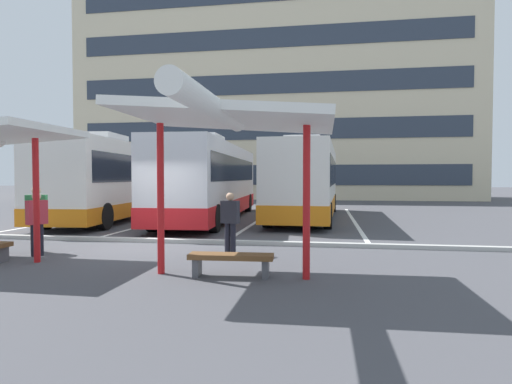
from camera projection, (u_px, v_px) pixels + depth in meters
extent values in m
plane|color=#47474C|center=(142.00, 246.00, 11.93)|extent=(160.00, 160.00, 0.00)
cube|color=beige|center=(273.00, 97.00, 41.66)|extent=(36.40, 10.08, 19.63)
cube|color=#2D3847|center=(266.00, 175.00, 36.92)|extent=(33.49, 0.08, 1.73)
cube|color=#2D3847|center=(266.00, 130.00, 36.78)|extent=(33.49, 0.08, 1.73)
cube|color=#2D3847|center=(266.00, 84.00, 36.65)|extent=(33.49, 0.08, 1.73)
cube|color=#2D3847|center=(266.00, 38.00, 36.52)|extent=(33.49, 0.08, 1.73)
cube|color=silver|center=(116.00, 179.00, 19.46)|extent=(3.41, 10.95, 3.14)
cube|color=orange|center=(116.00, 207.00, 19.50)|extent=(3.45, 10.99, 0.60)
cube|color=black|center=(115.00, 169.00, 19.44)|extent=(3.36, 10.10, 1.11)
cube|color=black|center=(152.00, 173.00, 24.79)|extent=(2.17, 0.27, 1.88)
cube|color=silver|center=(102.00, 138.00, 18.06)|extent=(1.67, 2.32, 0.36)
cylinder|color=black|center=(123.00, 204.00, 23.36)|extent=(0.39, 1.02, 1.00)
cylinder|color=black|center=(164.00, 204.00, 23.20)|extent=(0.39, 1.02, 1.00)
cylinder|color=black|center=(45.00, 216.00, 15.81)|extent=(0.39, 1.02, 1.00)
cylinder|color=black|center=(104.00, 216.00, 15.65)|extent=(0.39, 1.02, 1.00)
cube|color=silver|center=(211.00, 180.00, 19.60)|extent=(3.12, 12.57, 3.09)
cube|color=red|center=(211.00, 206.00, 19.64)|extent=(3.16, 12.61, 0.69)
cube|color=black|center=(211.00, 169.00, 19.58)|extent=(3.10, 11.57, 1.03)
cube|color=black|center=(233.00, 173.00, 25.74)|extent=(2.17, 0.20, 1.86)
cube|color=silver|center=(203.00, 139.00, 17.99)|extent=(1.59, 2.28, 0.36)
cylinder|color=black|center=(209.00, 203.00, 24.36)|extent=(0.35, 1.01, 1.00)
cylinder|color=black|center=(248.00, 203.00, 24.12)|extent=(0.35, 1.01, 1.00)
cylinder|color=black|center=(152.00, 218.00, 15.17)|extent=(0.35, 1.01, 1.00)
cylinder|color=black|center=(215.00, 218.00, 14.92)|extent=(0.35, 1.01, 1.00)
cube|color=silver|center=(306.00, 180.00, 20.11)|extent=(2.96, 11.44, 3.07)
cube|color=orange|center=(306.00, 205.00, 20.15)|extent=(3.00, 11.48, 0.69)
cube|color=black|center=(306.00, 172.00, 20.10)|extent=(2.96, 10.53, 1.19)
cube|color=black|center=(314.00, 173.00, 25.62)|extent=(2.21, 0.17, 1.84)
cube|color=silver|center=(304.00, 141.00, 18.66)|extent=(1.59, 2.26, 0.36)
cylinder|color=black|center=(292.00, 203.00, 24.37)|extent=(0.34, 1.01, 1.00)
cylinder|color=black|center=(333.00, 203.00, 23.91)|extent=(0.34, 1.01, 1.00)
cylinder|color=black|center=(267.00, 215.00, 16.40)|extent=(0.34, 1.01, 1.00)
cylinder|color=black|center=(328.00, 216.00, 15.93)|extent=(0.34, 1.01, 1.00)
cube|color=white|center=(92.00, 216.00, 21.09)|extent=(0.16, 14.00, 0.01)
cube|color=white|center=(174.00, 218.00, 20.41)|extent=(0.16, 14.00, 0.01)
cube|color=white|center=(260.00, 219.00, 19.73)|extent=(0.16, 14.00, 0.01)
cube|color=white|center=(354.00, 221.00, 19.05)|extent=(0.16, 14.00, 0.01)
cylinder|color=red|center=(36.00, 200.00, 9.65)|extent=(0.14, 0.14, 2.82)
cube|color=#4C4C51|center=(1.00, 255.00, 9.67)|extent=(0.12, 0.34, 0.35)
cylinder|color=red|center=(161.00, 199.00, 8.50)|extent=(0.14, 0.14, 3.01)
cylinder|color=red|center=(306.00, 200.00, 8.03)|extent=(0.14, 0.14, 3.01)
cube|color=white|center=(231.00, 117.00, 8.21)|extent=(3.90, 3.07, 0.42)
cylinder|color=white|center=(213.00, 107.00, 6.85)|extent=(0.36, 3.90, 0.36)
cube|color=brown|center=(231.00, 256.00, 8.25)|extent=(1.67, 0.51, 0.10)
cube|color=#4C4C51|center=(197.00, 267.00, 8.33)|extent=(0.14, 0.34, 0.35)
cube|color=#4C4C51|center=(266.00, 269.00, 8.18)|extent=(0.14, 0.34, 0.35)
cube|color=#ADADA8|center=(152.00, 240.00, 12.67)|extent=(44.00, 0.24, 0.12)
cylinder|color=black|center=(41.00, 240.00, 10.52)|extent=(0.14, 0.14, 0.78)
cylinder|color=black|center=(34.00, 240.00, 10.40)|extent=(0.14, 0.14, 0.78)
cube|color=#BF333F|center=(37.00, 212.00, 10.44)|extent=(0.42, 0.50, 0.59)
sphere|color=beige|center=(36.00, 196.00, 10.43)|extent=(0.21, 0.21, 0.21)
cylinder|color=brown|center=(33.00, 236.00, 11.03)|extent=(0.14, 0.14, 0.85)
cylinder|color=brown|center=(41.00, 235.00, 11.06)|extent=(0.14, 0.14, 0.85)
cube|color=#338C4C|center=(36.00, 207.00, 11.02)|extent=(0.54, 0.38, 0.63)
sphere|color=beige|center=(36.00, 190.00, 11.00)|extent=(0.23, 0.23, 0.23)
cylinder|color=black|center=(227.00, 238.00, 10.87)|extent=(0.14, 0.14, 0.77)
cylinder|color=black|center=(233.00, 238.00, 10.82)|extent=(0.14, 0.14, 0.77)
cube|color=#26262D|center=(230.00, 212.00, 10.82)|extent=(0.48, 0.31, 0.57)
sphere|color=tan|center=(230.00, 197.00, 10.81)|extent=(0.21, 0.21, 0.21)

